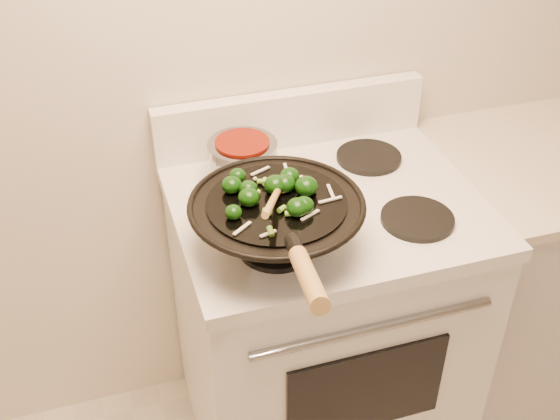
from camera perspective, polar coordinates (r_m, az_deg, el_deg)
name	(u,v)px	position (r m, az deg, el deg)	size (l,w,h in m)	color
stove	(320,324)	(2.09, 3.30, -9.27)	(0.78, 0.67, 1.08)	white
counter_unit	(543,271)	(2.44, 20.58, -4.63)	(0.81, 0.62, 0.91)	silver
wok	(277,222)	(1.58, -0.25, -1.00)	(0.40, 0.66, 0.25)	black
stirfry	(274,191)	(1.56, -0.52, 1.59)	(0.27, 0.26, 0.05)	black
wooden_spoon	(275,195)	(1.51, -0.39, 1.24)	(0.14, 0.26, 0.11)	#AD8244
saucepan	(243,160)	(1.83, -3.01, 4.12)	(0.18, 0.29, 0.11)	gray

